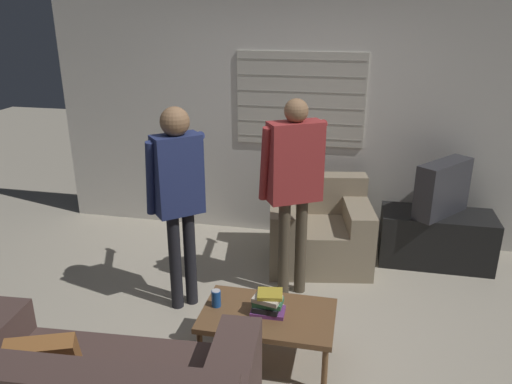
% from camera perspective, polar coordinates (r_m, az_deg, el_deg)
% --- Properties ---
extents(ground_plane, '(16.00, 16.00, 0.00)m').
position_cam_1_polar(ground_plane, '(3.97, -0.76, -16.56)').
color(ground_plane, '#B2A893').
extents(wall_back, '(5.20, 0.08, 2.55)m').
position_cam_1_polar(wall_back, '(5.29, 4.10, 8.27)').
color(wall_back, silver).
rests_on(wall_back, ground_plane).
extents(armchair_beige, '(1.08, 0.95, 0.82)m').
position_cam_1_polar(armchair_beige, '(4.95, 7.17, -4.35)').
color(armchair_beige, gray).
rests_on(armchair_beige, ground_plane).
extents(coffee_table, '(0.92, 0.57, 0.39)m').
position_cam_1_polar(coffee_table, '(3.58, 1.37, -14.18)').
color(coffee_table, brown).
rests_on(coffee_table, ground_plane).
extents(tv_stand, '(1.06, 0.48, 0.52)m').
position_cam_1_polar(tv_stand, '(5.22, 19.86, -4.98)').
color(tv_stand, black).
rests_on(tv_stand, ground_plane).
extents(tv, '(0.56, 0.63, 0.52)m').
position_cam_1_polar(tv, '(5.03, 20.53, 0.41)').
color(tv, '#2D2D33').
rests_on(tv, tv_stand).
extents(person_left_standing, '(0.47, 0.78, 1.70)m').
position_cam_1_polar(person_left_standing, '(3.96, -8.92, 0.76)').
color(person_left_standing, black).
rests_on(person_left_standing, ground_plane).
extents(person_right_standing, '(0.55, 0.84, 1.73)m').
position_cam_1_polar(person_right_standing, '(4.09, 4.35, 1.96)').
color(person_right_standing, '#4C4233').
rests_on(person_right_standing, ground_plane).
extents(book_stack, '(0.24, 0.18, 0.16)m').
position_cam_1_polar(book_stack, '(3.52, 1.36, -12.63)').
color(book_stack, '#75387F').
rests_on(book_stack, coffee_table).
extents(soda_can, '(0.07, 0.07, 0.13)m').
position_cam_1_polar(soda_can, '(3.61, -4.57, -12.01)').
color(soda_can, '#194C9E').
rests_on(soda_can, coffee_table).
extents(spare_remote, '(0.06, 0.13, 0.02)m').
position_cam_1_polar(spare_remote, '(3.57, 2.89, -13.40)').
color(spare_remote, white).
rests_on(spare_remote, coffee_table).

